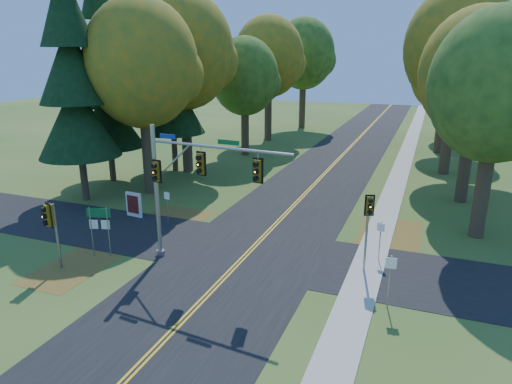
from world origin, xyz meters
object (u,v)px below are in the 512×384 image
(info_kiosk, at_px, (134,205))
(east_signal_pole, at_px, (369,214))
(route_sign_cluster, at_px, (99,222))
(traffic_mast, at_px, (186,179))

(info_kiosk, bearing_deg, east_signal_pole, -3.55)
(route_sign_cluster, xyz_separation_m, info_kiosk, (-2.03, 5.65, -1.10))
(traffic_mast, xyz_separation_m, info_kiosk, (-6.74, 4.74, -3.64))
(east_signal_pole, xyz_separation_m, info_kiosk, (-15.19, 2.56, -2.20))
(route_sign_cluster, bearing_deg, east_signal_pole, -2.96)
(east_signal_pole, distance_m, info_kiosk, 15.56)
(traffic_mast, xyz_separation_m, east_signal_pole, (8.46, 2.18, -1.44))
(traffic_mast, height_order, route_sign_cluster, traffic_mast)
(east_signal_pole, distance_m, route_sign_cluster, 13.57)
(traffic_mast, xyz_separation_m, route_sign_cluster, (-4.71, -0.92, -2.55))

